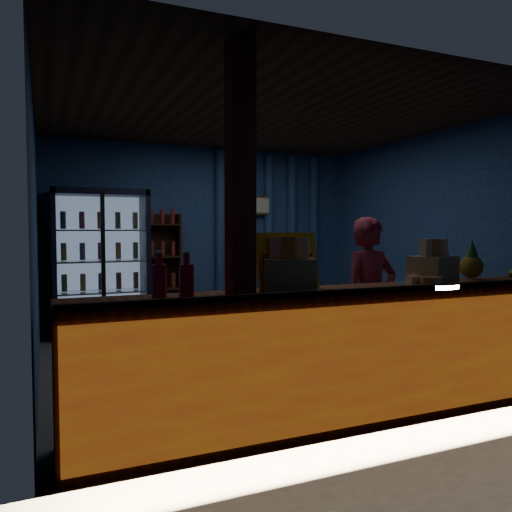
# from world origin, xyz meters

# --- Properties ---
(ground) EXTENTS (4.60, 4.60, 0.00)m
(ground) POSITION_xyz_m (0.00, 0.00, 0.00)
(ground) COLOR #515154
(ground) RESTS_ON ground
(room_walls) EXTENTS (4.60, 4.60, 4.60)m
(room_walls) POSITION_xyz_m (0.00, 0.00, 1.57)
(room_walls) COLOR navy
(room_walls) RESTS_ON ground
(counter) EXTENTS (4.40, 0.57, 0.99)m
(counter) POSITION_xyz_m (0.00, -1.91, 0.48)
(counter) COLOR brown
(counter) RESTS_ON ground
(support_post) EXTENTS (0.16, 0.16, 2.60)m
(support_post) POSITION_xyz_m (-1.05, -1.90, 1.30)
(support_post) COLOR maroon
(support_post) RESTS_ON ground
(beverage_cooler) EXTENTS (1.20, 0.62, 1.90)m
(beverage_cooler) POSITION_xyz_m (-1.55, 1.92, 0.93)
(beverage_cooler) COLOR black
(beverage_cooler) RESTS_ON ground
(bottle_shelf) EXTENTS (0.50, 0.28, 1.60)m
(bottle_shelf) POSITION_xyz_m (-0.70, 2.06, 0.79)
(bottle_shelf) COLOR #331D10
(bottle_shelf) RESTS_ON ground
(curtain_folds) EXTENTS (1.74, 0.14, 2.50)m
(curtain_folds) POSITION_xyz_m (1.00, 2.14, 1.30)
(curtain_folds) COLOR navy
(curtain_folds) RESTS_ON room_walls
(framed_picture) EXTENTS (0.36, 0.04, 0.28)m
(framed_picture) POSITION_xyz_m (0.85, 2.10, 1.75)
(framed_picture) COLOR #C18730
(framed_picture) RESTS_ON room_walls
(shopkeeper) EXTENTS (0.56, 0.38, 1.49)m
(shopkeeper) POSITION_xyz_m (0.44, -1.27, 0.74)
(shopkeeper) COLOR maroon
(shopkeeper) RESTS_ON ground
(green_chair) EXTENTS (0.65, 0.66, 0.57)m
(green_chair) POSITION_xyz_m (0.82, 1.43, 0.29)
(green_chair) COLOR #51A253
(green_chair) RESTS_ON ground
(side_table) EXTENTS (0.70, 0.61, 0.64)m
(side_table) POSITION_xyz_m (0.75, 1.36, 0.27)
(side_table) COLOR #331D10
(side_table) RESTS_ON ground
(yellow_sign) EXTENTS (0.52, 0.17, 0.41)m
(yellow_sign) POSITION_xyz_m (-0.62, -1.74, 1.15)
(yellow_sign) COLOR #E8A90C
(yellow_sign) RESTS_ON counter
(soda_bottles) EXTENTS (0.24, 0.17, 0.30)m
(soda_bottles) POSITION_xyz_m (-1.50, -1.90, 1.07)
(soda_bottles) COLOR red
(soda_bottles) RESTS_ON counter
(snack_box_left) EXTENTS (0.44, 0.41, 0.37)m
(snack_box_left) POSITION_xyz_m (-0.66, -1.84, 1.08)
(snack_box_left) COLOR #AA8652
(snack_box_left) RESTS_ON counter
(snack_box_centre) EXTENTS (0.40, 0.37, 0.35)m
(snack_box_centre) POSITION_xyz_m (0.64, -1.83, 1.08)
(snack_box_centre) COLOR #AA8652
(snack_box_centre) RESTS_ON counter
(pastry_tray) EXTENTS (0.49, 0.49, 0.08)m
(pastry_tray) POSITION_xyz_m (0.43, -1.98, 0.98)
(pastry_tray) COLOR silver
(pastry_tray) RESTS_ON counter
(pineapple) EXTENTS (0.20, 0.20, 0.34)m
(pineapple) POSITION_xyz_m (1.16, -1.72, 1.09)
(pineapple) COLOR #896219
(pineapple) RESTS_ON counter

